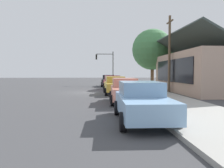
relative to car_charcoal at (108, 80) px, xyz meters
The scene contains 12 objects.
ground_plane 10.04m from the car_charcoal, 15.53° to the right, with size 120.00×120.00×0.00m, color #424244.
sidewalk_curb 10.10m from the car_charcoal, 16.85° to the left, with size 60.00×4.20×0.16m, color #A3A099.
car_charcoal is the anchor object (origin of this frame).
car_cherry 5.74m from the car_charcoal, ahead, with size 4.59×2.19×1.59m.
car_mustard 11.33m from the car_charcoal, ahead, with size 4.59×2.10×1.59m.
car_coral 17.35m from the car_charcoal, ahead, with size 4.72×2.09×1.59m.
car_skyblue 23.06m from the car_charcoal, ahead, with size 4.83×2.12×1.59m.
storefront_building 13.62m from the car_charcoal, 43.30° to the left, with size 13.26×7.27×5.85m.
shade_tree 7.35m from the car_charcoal, 73.13° to the left, with size 5.42×5.42×7.70m.
traffic_light_main 4.76m from the car_charcoal, behind, with size 0.37×2.79×5.20m.
utility_pole_wooden 11.73m from the car_charcoal, 29.21° to the left, with size 1.80×0.24×7.50m.
fire_hydrant_red 15.16m from the car_charcoal, ahead, with size 0.22×0.22×0.71m.
Camera 1 is at (22.60, 1.07, 1.99)m, focal length 37.02 mm.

